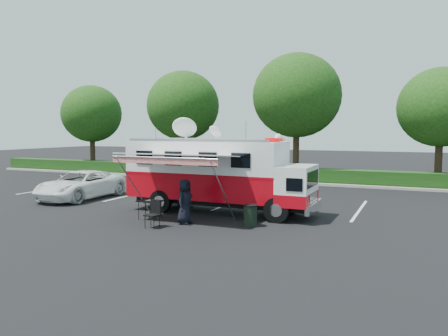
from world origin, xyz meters
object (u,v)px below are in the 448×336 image
Objects in this scene: white_suv at (81,198)px; trash_bin at (250,216)px; folding_table at (150,202)px; command_truck at (218,174)px.

trash_bin is (10.40, -2.63, 0.41)m from white_suv.
folding_table is 1.16× the size of trash_bin.
trash_bin is (2.25, -2.02, -1.28)m from command_truck.
folding_table is (6.32, -3.11, 0.73)m from white_suv.
folding_table is (-1.83, -2.50, -0.96)m from command_truck.
command_truck is at bearing -5.09° from white_suv.
white_suv is (-8.15, 0.61, -1.69)m from command_truck.
command_truck is at bearing 53.74° from folding_table.
white_suv is at bearing 165.80° from trash_bin.
trash_bin reaches higher than folding_table.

